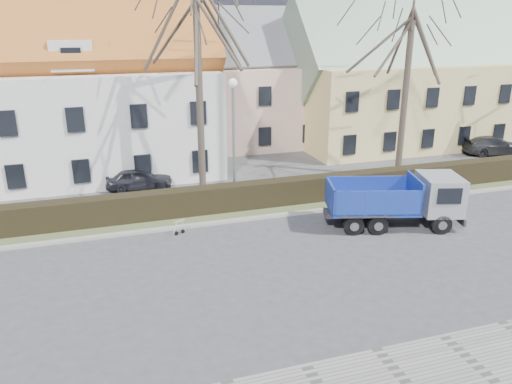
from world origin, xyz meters
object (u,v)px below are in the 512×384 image
object	(u,v)px
cart_frame	(175,228)
streetlight	(234,143)
dump_truck	(389,201)
parked_car_b	(495,146)
parked_car_a	(139,178)

from	to	relation	value
cart_frame	streetlight	bearing A→B (deg)	41.45
dump_truck	streetlight	bearing A→B (deg)	155.41
cart_frame	parked_car_b	distance (m)	24.77
streetlight	parked_car_a	world-z (taller)	streetlight
dump_truck	streetlight	xyz separation A→B (m)	(-5.91, 5.04, 1.98)
cart_frame	parked_car_a	bearing A→B (deg)	97.19
dump_truck	cart_frame	xyz separation A→B (m)	(-9.50, 1.87, -0.88)
dump_truck	parked_car_a	distance (m)	13.72
streetlight	cart_frame	world-z (taller)	streetlight
parked_car_a	dump_truck	bearing A→B (deg)	-125.86
dump_truck	streetlight	size ratio (longest dim) A/B	0.96
cart_frame	parked_car_a	distance (m)	7.12
dump_truck	parked_car_a	bearing A→B (deg)	155.14
dump_truck	streetlight	distance (m)	8.02
parked_car_b	dump_truck	bearing A→B (deg)	135.84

